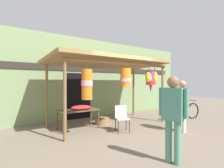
{
  "coord_description": "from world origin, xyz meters",
  "views": [
    {
      "loc": [
        -3.72,
        -4.49,
        1.6
      ],
      "look_at": [
        0.31,
        1.13,
        1.53
      ],
      "focal_mm": 28.18,
      "sensor_mm": 36.0,
      "label": 1
    }
  ],
  "objects_px": {
    "flower_heap_on_table": "(82,107)",
    "folding_chair": "(122,116)",
    "wicker_basket_by_table": "(102,121)",
    "vendor_in_orange": "(182,101)",
    "customer_foreground": "(173,111)",
    "parked_bicycle": "(184,111)",
    "display_table": "(78,112)"
  },
  "relations": [
    {
      "from": "vendor_in_orange",
      "to": "flower_heap_on_table",
      "type": "bearing_deg",
      "value": 139.09
    },
    {
      "from": "folding_chair",
      "to": "parked_bicycle",
      "type": "xyz_separation_m",
      "value": [
        3.35,
        -0.12,
        -0.16
      ]
    },
    {
      "from": "folding_chair",
      "to": "wicker_basket_by_table",
      "type": "relative_size",
      "value": 1.5
    },
    {
      "from": "display_table",
      "to": "folding_chair",
      "type": "relative_size",
      "value": 1.63
    },
    {
      "from": "folding_chair",
      "to": "vendor_in_orange",
      "type": "height_order",
      "value": "vendor_in_orange"
    },
    {
      "from": "folding_chair",
      "to": "display_table",
      "type": "bearing_deg",
      "value": 132.81
    },
    {
      "from": "wicker_basket_by_table",
      "to": "customer_foreground",
      "type": "height_order",
      "value": "customer_foreground"
    },
    {
      "from": "display_table",
      "to": "customer_foreground",
      "type": "distance_m",
      "value": 3.49
    },
    {
      "from": "flower_heap_on_table",
      "to": "display_table",
      "type": "bearing_deg",
      "value": 152.69
    },
    {
      "from": "wicker_basket_by_table",
      "to": "parked_bicycle",
      "type": "xyz_separation_m",
      "value": [
        3.32,
        -1.35,
        0.23
      ]
    },
    {
      "from": "display_table",
      "to": "vendor_in_orange",
      "type": "xyz_separation_m",
      "value": [
        2.63,
        -2.25,
        0.38
      ]
    },
    {
      "from": "wicker_basket_by_table",
      "to": "customer_foreground",
      "type": "bearing_deg",
      "value": -99.69
    },
    {
      "from": "wicker_basket_by_table",
      "to": "parked_bicycle",
      "type": "bearing_deg",
      "value": -22.14
    },
    {
      "from": "wicker_basket_by_table",
      "to": "customer_foreground",
      "type": "distance_m",
      "value": 3.74
    },
    {
      "from": "vendor_in_orange",
      "to": "customer_foreground",
      "type": "relative_size",
      "value": 0.96
    },
    {
      "from": "display_table",
      "to": "folding_chair",
      "type": "bearing_deg",
      "value": -47.19
    },
    {
      "from": "customer_foreground",
      "to": "folding_chair",
      "type": "bearing_deg",
      "value": 76.04
    },
    {
      "from": "flower_heap_on_table",
      "to": "folding_chair",
      "type": "xyz_separation_m",
      "value": [
        0.92,
        -1.05,
        -0.24
      ]
    },
    {
      "from": "folding_chair",
      "to": "wicker_basket_by_table",
      "type": "height_order",
      "value": "folding_chair"
    },
    {
      "from": "flower_heap_on_table",
      "to": "vendor_in_orange",
      "type": "relative_size",
      "value": 0.42
    },
    {
      "from": "folding_chair",
      "to": "customer_foreground",
      "type": "height_order",
      "value": "customer_foreground"
    },
    {
      "from": "display_table",
      "to": "customer_foreground",
      "type": "height_order",
      "value": "customer_foreground"
    },
    {
      "from": "display_table",
      "to": "vendor_in_orange",
      "type": "height_order",
      "value": "vendor_in_orange"
    },
    {
      "from": "flower_heap_on_table",
      "to": "vendor_in_orange",
      "type": "distance_m",
      "value": 3.37
    },
    {
      "from": "parked_bicycle",
      "to": "vendor_in_orange",
      "type": "relative_size",
      "value": 1.04
    },
    {
      "from": "parked_bicycle",
      "to": "display_table",
      "type": "bearing_deg",
      "value": 164.44
    },
    {
      "from": "vendor_in_orange",
      "to": "wicker_basket_by_table",
      "type": "bearing_deg",
      "value": 123.61
    },
    {
      "from": "display_table",
      "to": "customer_foreground",
      "type": "relative_size",
      "value": 0.79
    },
    {
      "from": "wicker_basket_by_table",
      "to": "vendor_in_orange",
      "type": "distance_m",
      "value": 2.99
    },
    {
      "from": "wicker_basket_by_table",
      "to": "folding_chair",
      "type": "bearing_deg",
      "value": -91.35
    },
    {
      "from": "customer_foreground",
      "to": "display_table",
      "type": "bearing_deg",
      "value": 97.25
    },
    {
      "from": "folding_chair",
      "to": "parked_bicycle",
      "type": "relative_size",
      "value": 0.49
    }
  ]
}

